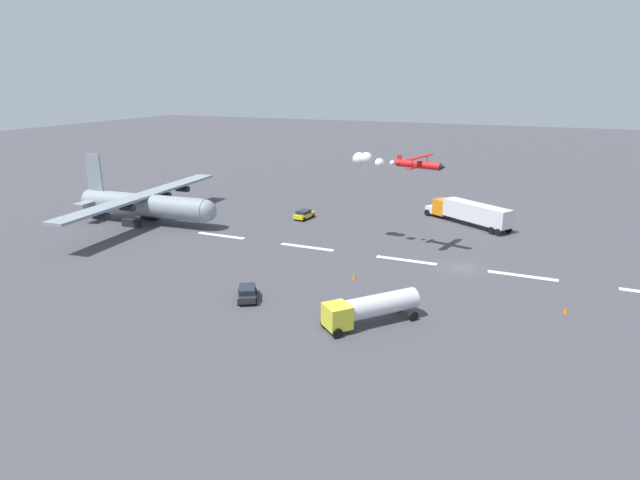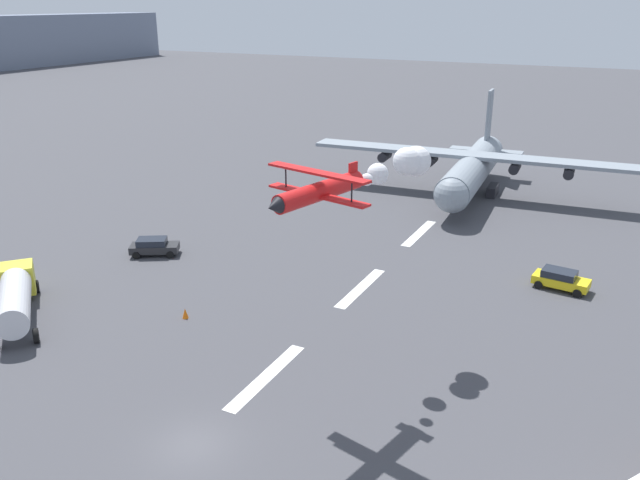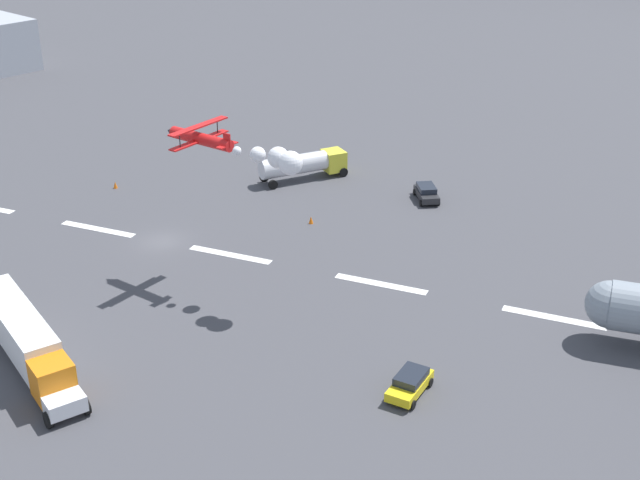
{
  "view_description": "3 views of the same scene",
  "coord_description": "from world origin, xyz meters",
  "views": [
    {
      "loc": [
        -7.85,
        63.51,
        22.64
      ],
      "look_at": [
        17.9,
        3.39,
        2.42
      ],
      "focal_mm": 29.36,
      "sensor_mm": 36.0,
      "label": 1
    },
    {
      "loc": [
        -21.27,
        -17.89,
        21.07
      ],
      "look_at": [
        7.04,
        -3.63,
        9.34
      ],
      "focal_mm": 36.33,
      "sensor_mm": 36.0,
      "label": 2
    },
    {
      "loc": [
        41.23,
        -60.36,
        34.14
      ],
      "look_at": [
        15.83,
        0.0,
        3.06
      ],
      "focal_mm": 48.32,
      "sensor_mm": 36.0,
      "label": 3
    }
  ],
  "objects": [
    {
      "name": "ground_plane",
      "position": [
        0.0,
        0.0,
        0.0
      ],
      "size": [
        440.0,
        440.0,
        0.0
      ],
      "primitive_type": "plane",
      "color": "#424247",
      "rests_on": "ground"
    },
    {
      "name": "runway_stripe_3",
      "position": [
        -7.12,
        0.0,
        0.01
      ],
      "size": [
        8.0,
        0.9,
        0.01
      ],
      "primitive_type": "cube",
      "color": "white",
      "rests_on": "ground"
    },
    {
      "name": "runway_stripe_4",
      "position": [
        7.12,
        0.0,
        0.01
      ],
      "size": [
        8.0,
        0.9,
        0.01
      ],
      "primitive_type": "cube",
      "color": "white",
      "rests_on": "ground"
    },
    {
      "name": "runway_stripe_5",
      "position": [
        21.36,
        0.0,
        0.01
      ],
      "size": [
        8.0,
        0.9,
        0.01
      ],
      "primitive_type": "cube",
      "color": "white",
      "rests_on": "ground"
    },
    {
      "name": "runway_stripe_6",
      "position": [
        35.59,
        0.0,
        0.01
      ],
      "size": [
        8.0,
        0.9,
        0.01
      ],
      "primitive_type": "cube",
      "color": "white",
      "rests_on": "ground"
    },
    {
      "name": "stunt_biplane_red",
      "position": [
        11.88,
        -4.77,
        11.99
      ],
      "size": [
        13.51,
        6.2,
        2.06
      ],
      "color": "red"
    },
    {
      "name": "semi_truck_orange",
      "position": [
        2.22,
        -20.97,
        2.14
      ],
      "size": [
        14.8,
        10.86,
        3.7
      ],
      "color": "silver",
      "rests_on": "ground"
    },
    {
      "name": "fuel_tanker_truck",
      "position": [
        5.73,
        19.56,
        1.75
      ],
      "size": [
        8.22,
        8.87,
        2.9
      ],
      "color": "yellow",
      "rests_on": "ground"
    },
    {
      "name": "followme_car_yellow",
      "position": [
        28.21,
        -13.88,
        0.81
      ],
      "size": [
        2.41,
        4.33,
        1.52
      ],
      "color": "yellow",
      "rests_on": "ground"
    },
    {
      "name": "airport_staff_sedan",
      "position": [
        19.63,
        19.11,
        0.81
      ],
      "size": [
        3.64,
        4.5,
        1.52
      ],
      "color": "#262628",
      "rests_on": "ground"
    },
    {
      "name": "traffic_cone_near",
      "position": [
        -11.68,
        9.39,
        0.38
      ],
      "size": [
        0.44,
        0.44,
        0.75
      ],
      "primitive_type": "cone",
      "color": "orange",
      "rests_on": "ground"
    },
    {
      "name": "traffic_cone_far",
      "position": [
        11.07,
        9.06,
        0.38
      ],
      "size": [
        0.44,
        0.44,
        0.75
      ],
      "primitive_type": "cone",
      "color": "orange",
      "rests_on": "ground"
    }
  ]
}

